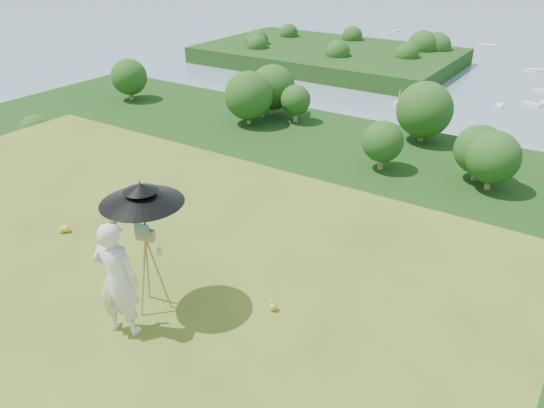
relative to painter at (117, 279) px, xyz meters
The scene contains 10 objects.
forest_slope 45.27m from the painter, 93.19° to the left, with size 140.00×56.00×22.00m, color #10390F.
shoreline_tier 82.66m from the painter, 91.47° to the left, with size 170.00×28.00×8.00m, color slate.
peninsula 174.67m from the painter, 116.54° to the left, with size 90.00×60.00×12.00m, color #10390F, non-canonical shape.
slope_trees 37.53m from the painter, 93.19° to the left, with size 110.00×50.00×6.00m, color #214514, non-canonical shape.
harbor_town 79.97m from the painter, 91.47° to the left, with size 110.00×22.00×5.00m, color beige, non-canonical shape.
moored_boats 164.27m from the painter, 95.14° to the left, with size 140.00×140.00×0.70m, color white, non-canonical shape.
painter is the anchor object (origin of this frame).
field_easel 0.63m from the painter, 93.61° to the left, with size 0.55×0.55×1.45m, color olive, non-canonical shape.
sun_umbrella 0.99m from the painter, 94.14° to the left, with size 1.15×1.15×0.87m, color black, non-canonical shape.
painter_cap 0.82m from the painter, ahead, with size 0.18×0.22×0.10m, color #C96E7C, non-canonical shape.
Camera 1 is at (6.83, -2.68, 5.02)m, focal length 35.00 mm.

